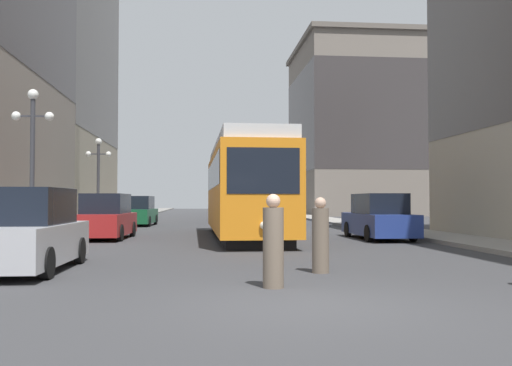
{
  "coord_description": "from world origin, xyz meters",
  "views": [
    {
      "loc": [
        -1.63,
        -8.25,
        1.54
      ],
      "look_at": [
        0.04,
        8.96,
        2.08
      ],
      "focal_mm": 39.76,
      "sensor_mm": 36.0,
      "label": 1
    }
  ],
  "objects_px": {
    "parked_car_left_mid": "(138,212)",
    "pedestrian_crossing_far": "(320,238)",
    "parked_car_left_near": "(106,218)",
    "pedestrian_crossing_near": "(273,244)",
    "lamp_post_left_far": "(98,167)",
    "streetcar": "(244,187)",
    "parked_car_right_far": "(379,218)",
    "transit_bus": "(269,195)",
    "parked_car_left_far": "(26,232)",
    "lamp_post_left_near": "(33,141)"
  },
  "relations": [
    {
      "from": "parked_car_left_mid",
      "to": "pedestrian_crossing_far",
      "type": "xyz_separation_m",
      "value": [
        6.37,
        -23.47,
        -0.09
      ]
    },
    {
      "from": "parked_car_left_near",
      "to": "pedestrian_crossing_near",
      "type": "relative_size",
      "value": 2.82
    },
    {
      "from": "parked_car_left_mid",
      "to": "lamp_post_left_far",
      "type": "bearing_deg",
      "value": -118.53
    },
    {
      "from": "parked_car_left_mid",
      "to": "pedestrian_crossing_near",
      "type": "relative_size",
      "value": 2.81
    },
    {
      "from": "streetcar",
      "to": "lamp_post_left_far",
      "type": "distance_m",
      "value": 11.7
    },
    {
      "from": "parked_car_right_far",
      "to": "lamp_post_left_far",
      "type": "height_order",
      "value": "lamp_post_left_far"
    },
    {
      "from": "transit_bus",
      "to": "parked_car_left_far",
      "type": "xyz_separation_m",
      "value": [
        -8.84,
        -28.88,
        -1.1
      ]
    },
    {
      "from": "streetcar",
      "to": "pedestrian_crossing_far",
      "type": "distance_m",
      "value": 11.64
    },
    {
      "from": "lamp_post_left_far",
      "to": "streetcar",
      "type": "bearing_deg",
      "value": -49.79
    },
    {
      "from": "lamp_post_left_far",
      "to": "pedestrian_crossing_near",
      "type": "bearing_deg",
      "value": -72.61
    },
    {
      "from": "pedestrian_crossing_near",
      "to": "lamp_post_left_near",
      "type": "xyz_separation_m",
      "value": [
        -7.01,
        9.94,
        2.82
      ]
    },
    {
      "from": "lamp_post_left_far",
      "to": "parked_car_left_mid",
      "type": "bearing_deg",
      "value": 58.07
    },
    {
      "from": "streetcar",
      "to": "pedestrian_crossing_far",
      "type": "relative_size",
      "value": 8.27
    },
    {
      "from": "transit_bus",
      "to": "pedestrian_crossing_near",
      "type": "height_order",
      "value": "transit_bus"
    },
    {
      "from": "pedestrian_crossing_far",
      "to": "parked_car_left_near",
      "type": "bearing_deg",
      "value": -61.33
    },
    {
      "from": "streetcar",
      "to": "parked_car_left_mid",
      "type": "relative_size",
      "value": 2.86
    },
    {
      "from": "streetcar",
      "to": "parked_car_left_mid",
      "type": "height_order",
      "value": "streetcar"
    },
    {
      "from": "transit_bus",
      "to": "parked_car_right_far",
      "type": "distance_m",
      "value": 19.77
    },
    {
      "from": "pedestrian_crossing_near",
      "to": "lamp_post_left_far",
      "type": "height_order",
      "value": "lamp_post_left_far"
    },
    {
      "from": "parked_car_left_mid",
      "to": "lamp_post_left_near",
      "type": "relative_size",
      "value": 0.9
    },
    {
      "from": "parked_car_left_mid",
      "to": "parked_car_left_far",
      "type": "distance_m",
      "value": 22.5
    },
    {
      "from": "pedestrian_crossing_near",
      "to": "streetcar",
      "type": "bearing_deg",
      "value": -80.42
    },
    {
      "from": "transit_bus",
      "to": "parked_car_right_far",
      "type": "xyz_separation_m",
      "value": [
        2.08,
        -19.63,
        -1.1
      ]
    },
    {
      "from": "pedestrian_crossing_far",
      "to": "lamp_post_left_near",
      "type": "height_order",
      "value": "lamp_post_left_near"
    },
    {
      "from": "pedestrian_crossing_near",
      "to": "lamp_post_left_near",
      "type": "relative_size",
      "value": 0.32
    },
    {
      "from": "transit_bus",
      "to": "pedestrian_crossing_near",
      "type": "relative_size",
      "value": 7.6
    },
    {
      "from": "parked_car_left_far",
      "to": "pedestrian_crossing_near",
      "type": "relative_size",
      "value": 2.73
    },
    {
      "from": "streetcar",
      "to": "pedestrian_crossing_far",
      "type": "height_order",
      "value": "streetcar"
    },
    {
      "from": "streetcar",
      "to": "pedestrian_crossing_near",
      "type": "xyz_separation_m",
      "value": [
        -0.5,
        -13.49,
        -1.33
      ]
    },
    {
      "from": "parked_car_right_far",
      "to": "parked_car_left_far",
      "type": "relative_size",
      "value": 1.1
    },
    {
      "from": "parked_car_left_far",
      "to": "lamp_post_left_near",
      "type": "xyz_separation_m",
      "value": [
        -1.9,
        7.01,
        2.74
      ]
    },
    {
      "from": "pedestrian_crossing_near",
      "to": "pedestrian_crossing_far",
      "type": "xyz_separation_m",
      "value": [
        1.27,
        1.96,
        -0.02
      ]
    },
    {
      "from": "pedestrian_crossing_far",
      "to": "lamp_post_left_near",
      "type": "distance_m",
      "value": 11.84
    },
    {
      "from": "parked_car_right_far",
      "to": "lamp_post_left_far",
      "type": "xyz_separation_m",
      "value": [
        -12.82,
        10.19,
        2.56
      ]
    },
    {
      "from": "parked_car_left_far",
      "to": "pedestrian_crossing_far",
      "type": "height_order",
      "value": "parked_car_left_far"
    },
    {
      "from": "parked_car_left_near",
      "to": "parked_car_left_far",
      "type": "distance_m",
      "value": 10.45
    },
    {
      "from": "streetcar",
      "to": "pedestrian_crossing_near",
      "type": "relative_size",
      "value": 8.04
    },
    {
      "from": "parked_car_right_far",
      "to": "lamp_post_left_near",
      "type": "distance_m",
      "value": 13.3
    },
    {
      "from": "parked_car_left_far",
      "to": "lamp_post_left_far",
      "type": "relative_size",
      "value": 0.93
    },
    {
      "from": "pedestrian_crossing_far",
      "to": "pedestrian_crossing_near",
      "type": "bearing_deg",
      "value": 56.61
    },
    {
      "from": "parked_car_left_near",
      "to": "parked_car_right_far",
      "type": "relative_size",
      "value": 0.94
    },
    {
      "from": "pedestrian_crossing_far",
      "to": "lamp_post_left_far",
      "type": "height_order",
      "value": "lamp_post_left_far"
    },
    {
      "from": "parked_car_left_near",
      "to": "pedestrian_crossing_far",
      "type": "distance_m",
      "value": 13.08
    },
    {
      "from": "parked_car_left_mid",
      "to": "lamp_post_left_near",
      "type": "xyz_separation_m",
      "value": [
        -1.9,
        -15.49,
        2.74
      ]
    },
    {
      "from": "parked_car_left_near",
      "to": "streetcar",
      "type": "bearing_deg",
      "value": 3.71
    },
    {
      "from": "parked_car_right_far",
      "to": "pedestrian_crossing_near",
      "type": "bearing_deg",
      "value": 64.83
    },
    {
      "from": "parked_car_right_far",
      "to": "lamp_post_left_near",
      "type": "bearing_deg",
      "value": 10.27
    },
    {
      "from": "pedestrian_crossing_far",
      "to": "lamp_post_left_far",
      "type": "xyz_separation_m",
      "value": [
        -8.28,
        20.41,
        2.65
      ]
    },
    {
      "from": "pedestrian_crossing_far",
      "to": "lamp_post_left_far",
      "type": "distance_m",
      "value": 22.19
    },
    {
      "from": "parked_car_left_far",
      "to": "pedestrian_crossing_near",
      "type": "bearing_deg",
      "value": -28.89
    }
  ]
}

